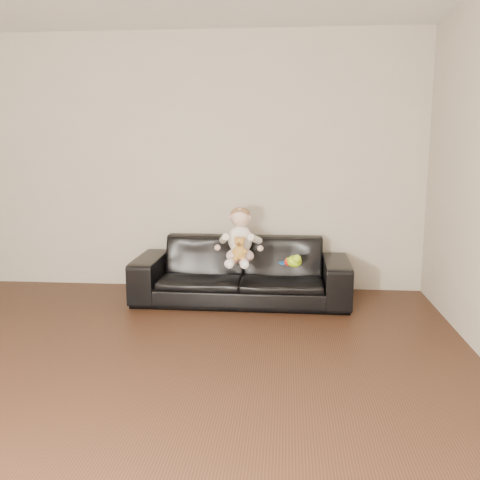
# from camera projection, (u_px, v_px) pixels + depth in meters

# --- Properties ---
(floor) EXTENTS (5.50, 5.50, 0.00)m
(floor) POSITION_uv_depth(u_px,v_px,m) (85.00, 412.00, 3.01)
(floor) COLOR #3C2215
(floor) RESTS_ON ground
(wall_back) EXTENTS (5.00, 0.00, 5.00)m
(wall_back) POSITION_uv_depth(u_px,v_px,m) (178.00, 163.00, 5.48)
(wall_back) COLOR #BDB39F
(wall_back) RESTS_ON ground
(sofa) EXTENTS (2.04, 0.81, 0.59)m
(sofa) POSITION_uv_depth(u_px,v_px,m) (241.00, 270.00, 5.11)
(sofa) COLOR black
(sofa) RESTS_ON floor
(baby) EXTENTS (0.36, 0.45, 0.52)m
(baby) POSITION_uv_depth(u_px,v_px,m) (240.00, 239.00, 4.94)
(baby) COLOR #FBD4D8
(baby) RESTS_ON sofa
(teddy_bear) EXTENTS (0.13, 0.13, 0.22)m
(teddy_bear) POSITION_uv_depth(u_px,v_px,m) (239.00, 249.00, 4.79)
(teddy_bear) COLOR #BF8A36
(teddy_bear) RESTS_ON sofa
(toy_green) EXTENTS (0.18, 0.20, 0.11)m
(toy_green) POSITION_uv_depth(u_px,v_px,m) (294.00, 261.00, 4.81)
(toy_green) COLOR #B1EA1B
(toy_green) RESTS_ON sofa
(toy_rattle) EXTENTS (0.07, 0.07, 0.07)m
(toy_rattle) POSITION_uv_depth(u_px,v_px,m) (288.00, 263.00, 4.87)
(toy_rattle) COLOR red
(toy_rattle) RESTS_ON sofa
(toy_blue_disc) EXTENTS (0.11, 0.11, 0.01)m
(toy_blue_disc) POSITION_uv_depth(u_px,v_px,m) (284.00, 263.00, 4.97)
(toy_blue_disc) COLOR blue
(toy_blue_disc) RESTS_ON sofa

